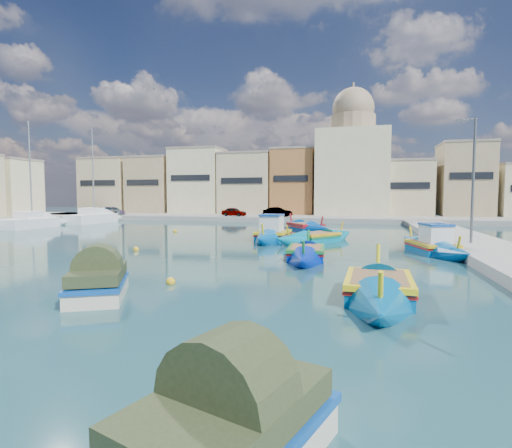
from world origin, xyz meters
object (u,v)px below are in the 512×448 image
(luzzu_cyan_south, at_px, (379,290))
(tender_near, at_px, (98,284))
(church_block, at_px, (352,161))
(luzzu_blue_cabin, at_px, (273,236))
(luzzu_cyan_mid, at_px, (316,239))
(quay_street_lamp, at_px, (472,179))
(luzzu_turquoise_cabin, at_px, (432,248))
(luzzu_blue_south, at_px, (306,254))
(luzzu_green, at_px, (305,228))
(yacht_north, at_px, (103,218))
(yacht_midnorth, at_px, (43,223))
(tender_far, at_px, (228,436))

(luzzu_cyan_south, distance_m, tender_near, 9.21)
(luzzu_cyan_south, bearing_deg, church_block, 91.77)
(luzzu_blue_cabin, height_order, luzzu_cyan_mid, luzzu_blue_cabin)
(quay_street_lamp, bearing_deg, luzzu_turquoise_cabin, -145.58)
(luzzu_cyan_mid, bearing_deg, luzzu_blue_cabin, 176.83)
(church_block, height_order, luzzu_turquoise_cabin, church_block)
(luzzu_blue_south, bearing_deg, luzzu_green, 97.31)
(yacht_north, relative_size, yacht_midnorth, 1.06)
(luzzu_green, bearing_deg, church_block, 80.46)
(church_block, height_order, tender_near, church_block)
(tender_near, bearing_deg, luzzu_blue_cabin, 83.04)
(luzzu_turquoise_cabin, relative_size, luzzu_blue_cabin, 1.00)
(luzzu_blue_cabin, bearing_deg, luzzu_cyan_mid, -3.17)
(quay_street_lamp, bearing_deg, church_block, 102.35)
(luzzu_cyan_mid, bearing_deg, yacht_midnorth, 167.46)
(yacht_north, bearing_deg, luzzu_blue_south, -38.83)
(church_block, distance_m, luzzu_blue_cabin, 32.94)
(luzzu_turquoise_cabin, relative_size, luzzu_green, 1.04)
(luzzu_cyan_south, relative_size, tender_far, 2.33)
(church_block, xyz_separation_m, luzzu_cyan_mid, (-2.07, -31.68, -8.16))
(tender_near, xyz_separation_m, tender_far, (6.73, -6.87, -0.00))
(luzzu_green, xyz_separation_m, luzzu_cyan_south, (5.38, -23.75, -0.03))
(luzzu_cyan_south, distance_m, yacht_north, 44.15)
(luzzu_cyan_south, xyz_separation_m, yacht_midnorth, (-33.13, 22.03, 0.20))
(tender_far, distance_m, yacht_north, 49.52)
(tender_far, bearing_deg, luzzu_blue_south, 93.78)
(quay_street_lamp, xyz_separation_m, luzzu_turquoise_cabin, (-2.43, -1.67, -4.01))
(tender_near, bearing_deg, yacht_midnorth, 134.93)
(luzzu_blue_south, distance_m, luzzu_cyan_south, 8.30)
(luzzu_blue_cabin, relative_size, tender_near, 2.45)
(luzzu_turquoise_cabin, bearing_deg, luzzu_blue_cabin, 157.99)
(luzzu_blue_south, height_order, tender_far, luzzu_blue_south)
(luzzu_cyan_south, height_order, tender_near, luzzu_cyan_south)
(yacht_midnorth, bearing_deg, luzzu_blue_south, -25.81)
(luzzu_blue_south, relative_size, luzzu_cyan_south, 0.99)
(luzzu_cyan_mid, height_order, luzzu_blue_south, luzzu_cyan_mid)
(church_block, bearing_deg, luzzu_cyan_south, -88.23)
(tender_far, bearing_deg, yacht_midnorth, 134.82)
(luzzu_cyan_south, distance_m, yacht_midnorth, 39.79)
(quay_street_lamp, distance_m, tender_near, 21.75)
(luzzu_blue_south, height_order, luzzu_cyan_south, luzzu_cyan_south)
(luzzu_turquoise_cabin, bearing_deg, luzzu_blue_south, -150.78)
(luzzu_turquoise_cabin, relative_size, luzzu_blue_south, 1.07)
(luzzu_blue_cabin, relative_size, luzzu_green, 1.04)
(luzzu_turquoise_cabin, distance_m, luzzu_blue_cabin, 11.13)
(quay_street_lamp, distance_m, luzzu_turquoise_cabin, 4.98)
(quay_street_lamp, bearing_deg, yacht_north, 155.23)
(luzzu_turquoise_cabin, xyz_separation_m, yacht_midnorth, (-36.69, 10.58, 0.14))
(luzzu_blue_cabin, height_order, tender_far, luzzu_blue_cabin)
(luzzu_cyan_mid, xyz_separation_m, yacht_north, (-28.33, 15.14, 0.24))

